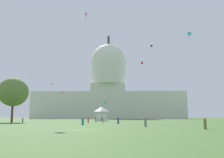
% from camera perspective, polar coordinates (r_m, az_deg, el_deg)
% --- Properties ---
extents(ground_plane, '(800.00, 800.00, 0.00)m').
position_cam_1_polar(ground_plane, '(36.78, -6.62, -11.11)').
color(ground_plane, '#42662D').
extents(capitol_building, '(119.90, 28.32, 67.44)m').
position_cam_1_polar(capitol_building, '(207.17, -0.80, -2.57)').
color(capitol_building, silver).
rests_on(capitol_building, ground_plane).
extents(event_tent, '(4.48, 6.06, 5.77)m').
position_cam_1_polar(event_tent, '(105.65, -2.33, -7.68)').
color(event_tent, white).
rests_on(event_tent, ground_plane).
extents(tree_west_near, '(12.26, 12.45, 14.07)m').
position_cam_1_polar(tree_west_near, '(87.78, -20.96, -2.70)').
color(tree_west_near, '#4C3823').
rests_on(tree_west_near, ground_plane).
extents(person_purple_mid_center, '(0.47, 0.47, 1.55)m').
position_cam_1_polar(person_purple_mid_center, '(85.52, -19.11, -8.57)').
color(person_purple_mid_center, '#703D93').
rests_on(person_purple_mid_center, ground_plane).
extents(person_navy_front_left, '(0.51, 0.51, 1.70)m').
position_cam_1_polar(person_navy_front_left, '(64.87, 1.39, -9.20)').
color(person_navy_front_left, navy).
rests_on(person_navy_front_left, ground_plane).
extents(person_red_edge_west, '(0.54, 0.54, 1.60)m').
position_cam_1_polar(person_red_edge_west, '(79.33, -5.27, -9.03)').
color(person_red_edge_west, red).
rests_on(person_red_edge_west, ground_plane).
extents(person_grey_deep_crowd, '(0.60, 0.60, 1.70)m').
position_cam_1_polar(person_grey_deep_crowd, '(47.80, 7.39, -9.50)').
color(person_grey_deep_crowd, gray).
rests_on(person_grey_deep_crowd, ground_plane).
extents(person_teal_aisle_center, '(0.47, 0.47, 1.79)m').
position_cam_1_polar(person_teal_aisle_center, '(90.01, -3.62, -8.88)').
color(person_teal_aisle_center, '#1E757A').
rests_on(person_teal_aisle_center, ground_plane).
extents(person_tan_edge_east, '(0.55, 0.55, 1.66)m').
position_cam_1_polar(person_tan_edge_east, '(73.53, -2.08, -9.10)').
color(person_tan_edge_east, tan).
rests_on(person_tan_edge_east, ground_plane).
extents(person_teal_near_tree_west, '(0.57, 0.57, 1.64)m').
position_cam_1_polar(person_teal_near_tree_west, '(56.77, -6.49, -9.33)').
color(person_teal_near_tree_west, '#1E757A').
rests_on(person_teal_near_tree_west, ground_plane).
extents(person_navy_lawn_far_right, '(0.55, 0.55, 1.69)m').
position_cam_1_polar(person_navy_lawn_far_right, '(96.37, -2.24, -8.89)').
color(person_navy_lawn_far_right, navy).
rests_on(person_navy_lawn_far_right, ground_plane).
extents(person_olive_front_right, '(0.61, 0.61, 1.65)m').
position_cam_1_polar(person_olive_front_right, '(40.63, 19.85, -9.35)').
color(person_olive_front_right, olive).
rests_on(person_olive_front_right, ground_plane).
extents(kite_cyan_mid, '(1.42, 1.43, 3.54)m').
position_cam_1_polar(kite_cyan_mid, '(88.21, 16.75, 9.54)').
color(kite_cyan_mid, '#33BCDB').
extents(kite_turquoise_low, '(1.02, 1.02, 4.02)m').
position_cam_1_polar(kite_turquoise_low, '(134.32, -1.55, -5.39)').
color(kite_turquoise_low, teal).
extents(kite_black_high, '(1.41, 1.39, 1.25)m').
position_cam_1_polar(kite_black_high, '(181.58, 8.71, 7.25)').
color(kite_black_high, black).
extents(kite_magenta_low, '(0.53, 0.61, 2.40)m').
position_cam_1_polar(kite_magenta_low, '(149.11, -10.86, -3.05)').
color(kite_magenta_low, '#D1339E').
extents(kite_red_mid, '(1.15, 1.14, 1.00)m').
position_cam_1_polar(kite_red_mid, '(137.19, 6.67, 3.56)').
color(kite_red_mid, red).
extents(kite_blue_low, '(0.73, 1.52, 0.38)m').
position_cam_1_polar(kite_blue_low, '(106.36, -0.93, -4.32)').
color(kite_blue_low, blue).
extents(kite_violet_mid, '(0.49, 0.63, 2.34)m').
position_cam_1_polar(kite_violet_mid, '(75.51, -5.76, 13.93)').
color(kite_violet_mid, purple).
extents(kite_white_mid, '(0.51, 0.61, 3.14)m').
position_cam_1_polar(kite_white_mid, '(117.47, -17.67, 1.14)').
color(kite_white_mid, white).
extents(kite_orange_mid, '(1.25, 1.22, 3.57)m').
position_cam_1_polar(kite_orange_mid, '(169.31, -13.18, -1.10)').
color(kite_orange_mid, orange).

